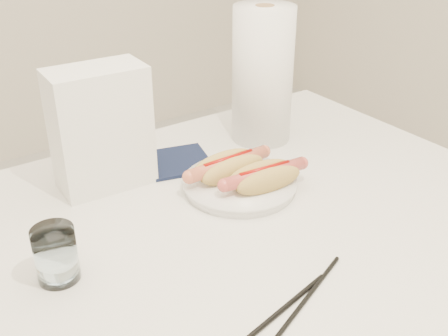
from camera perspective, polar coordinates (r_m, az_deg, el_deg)
table at (r=0.96m, az=-2.21°, el=-9.00°), size 1.20×0.80×0.75m
plate at (r=1.03m, az=1.66°, el=-1.84°), size 0.25×0.25×0.02m
hotdog_left at (r=1.03m, az=0.45°, el=0.09°), size 0.18×0.07×0.05m
hotdog_right at (r=1.00m, az=4.25°, el=-0.97°), size 0.17×0.08×0.05m
water_glass at (r=0.83m, az=-17.23°, el=-8.64°), size 0.06×0.06×0.09m
chopstick_near at (r=0.76m, az=5.18°, el=-15.32°), size 0.23×0.06×0.01m
chopstick_far at (r=0.79m, az=8.82°, el=-13.16°), size 0.19×0.08×0.01m
napkin_box at (r=1.02m, az=-12.79°, el=4.06°), size 0.18×0.10×0.23m
navy_napkin at (r=1.13m, az=-4.88°, el=0.69°), size 0.16×0.16×0.01m
paper_towel_roll at (r=1.19m, az=4.06°, el=9.67°), size 0.13×0.13×0.29m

